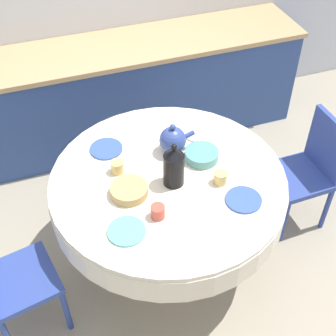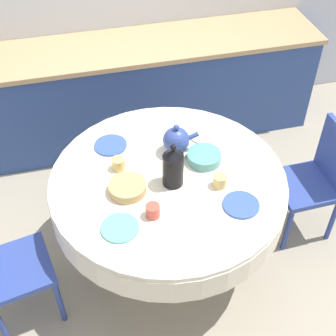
% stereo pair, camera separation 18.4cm
% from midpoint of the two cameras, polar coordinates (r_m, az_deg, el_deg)
% --- Properties ---
extents(ground_plane, '(12.00, 12.00, 0.00)m').
position_cam_midpoint_polar(ground_plane, '(3.41, 1.57, -10.43)').
color(ground_plane, '#9E937F').
extents(kitchen_counter, '(3.24, 0.64, 0.90)m').
position_cam_midpoint_polar(kitchen_counter, '(4.10, -3.57, 9.23)').
color(kitchen_counter, '#2D4784').
rests_on(kitchen_counter, ground_plane).
extents(dining_table, '(1.45, 1.45, 0.77)m').
position_cam_midpoint_polar(dining_table, '(2.91, 1.81, -2.93)').
color(dining_table, tan).
rests_on(dining_table, ground_plane).
extents(chair_left, '(0.41, 0.41, 0.88)m').
position_cam_midpoint_polar(chair_left, '(3.41, 19.12, -1.06)').
color(chair_left, '#2D428E').
rests_on(chair_left, ground_plane).
extents(chair_right, '(0.47, 0.47, 0.88)m').
position_cam_midpoint_polar(chair_right, '(2.88, -17.99, -11.48)').
color(chair_right, '#2D428E').
rests_on(chair_right, ground_plane).
extents(plate_near_left, '(0.21, 0.21, 0.01)m').
position_cam_midpoint_polar(plate_near_left, '(2.56, -3.82, -7.37)').
color(plate_near_left, '#60BCB7').
rests_on(plate_near_left, dining_table).
extents(cup_near_left, '(0.08, 0.08, 0.08)m').
position_cam_midpoint_polar(cup_near_left, '(2.59, 0.17, -5.32)').
color(cup_near_left, '#CC4C3D').
rests_on(cup_near_left, dining_table).
extents(plate_near_right, '(0.21, 0.21, 0.01)m').
position_cam_midpoint_polar(plate_near_right, '(2.71, 10.82, -4.50)').
color(plate_near_right, '#3856AD').
rests_on(plate_near_right, dining_table).
extents(cup_near_right, '(0.08, 0.08, 0.08)m').
position_cam_midpoint_polar(cup_near_right, '(2.77, 8.23, -1.65)').
color(cup_near_right, '#DBB766').
rests_on(cup_near_right, dining_table).
extents(plate_far_left, '(0.21, 0.21, 0.01)m').
position_cam_midpoint_polar(plate_far_left, '(3.04, -5.30, 2.73)').
color(plate_far_left, '#3856AD').
rests_on(plate_far_left, dining_table).
extents(cup_far_left, '(0.08, 0.08, 0.08)m').
position_cam_midpoint_polar(cup_far_left, '(2.86, -4.22, 0.46)').
color(cup_far_left, '#DBB766').
rests_on(cup_far_left, dining_table).
extents(plate_far_right, '(0.21, 0.21, 0.01)m').
position_cam_midpoint_polar(plate_far_right, '(3.14, 6.09, 4.11)').
color(plate_far_right, white).
rests_on(plate_far_right, dining_table).
extents(cup_far_right, '(0.08, 0.08, 0.08)m').
position_cam_midpoint_polar(cup_far_right, '(3.03, 2.55, 3.43)').
color(cup_far_right, '#DBB766').
rests_on(cup_far_right, dining_table).
extents(coffee_carafe, '(0.12, 0.12, 0.30)m').
position_cam_midpoint_polar(coffee_carafe, '(2.70, 2.57, 0.05)').
color(coffee_carafe, black).
rests_on(coffee_carafe, dining_table).
extents(teapot, '(0.23, 0.17, 0.22)m').
position_cam_midpoint_polar(teapot, '(2.93, 2.83, 3.34)').
color(teapot, '#33478E').
rests_on(teapot, dining_table).
extents(bread_basket, '(0.22, 0.22, 0.06)m').
position_cam_midpoint_polar(bread_basket, '(2.73, -3.06, -2.49)').
color(bread_basket, tan).
rests_on(bread_basket, dining_table).
extents(fruit_bowl, '(0.21, 0.21, 0.06)m').
position_cam_midpoint_polar(fruit_bowl, '(2.93, 6.23, 1.27)').
color(fruit_bowl, '#569993').
rests_on(fruit_bowl, dining_table).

